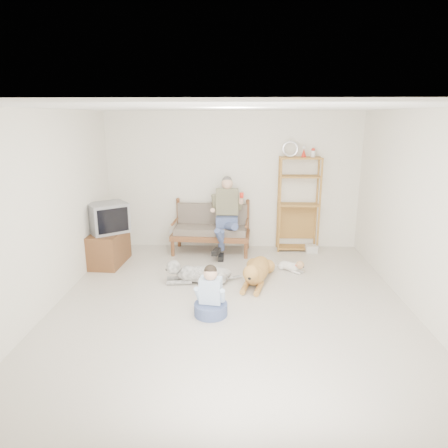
{
  "coord_description": "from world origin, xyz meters",
  "views": [
    {
      "loc": [
        0.06,
        -5.12,
        2.6
      ],
      "look_at": [
        -0.13,
        1.0,
        0.94
      ],
      "focal_mm": 32.0,
      "sensor_mm": 36.0,
      "label": 1
    }
  ],
  "objects_px": {
    "golden_retriever": "(256,271)",
    "tv_stand": "(109,248)",
    "loveseat": "(211,227)",
    "etagere": "(298,203)"
  },
  "relations": [
    {
      "from": "golden_retriever",
      "to": "etagere",
      "type": "bearing_deg",
      "value": 74.86
    },
    {
      "from": "golden_retriever",
      "to": "tv_stand",
      "type": "bearing_deg",
      "value": 177.15
    },
    {
      "from": "loveseat",
      "to": "golden_retriever",
      "type": "height_order",
      "value": "loveseat"
    },
    {
      "from": "loveseat",
      "to": "golden_retriever",
      "type": "bearing_deg",
      "value": -57.52
    },
    {
      "from": "loveseat",
      "to": "etagere",
      "type": "bearing_deg",
      "value": 8.62
    },
    {
      "from": "tv_stand",
      "to": "etagere",
      "type": "bearing_deg",
      "value": 18.26
    },
    {
      "from": "etagere",
      "to": "tv_stand",
      "type": "bearing_deg",
      "value": -165.71
    },
    {
      "from": "loveseat",
      "to": "tv_stand",
      "type": "relative_size",
      "value": 1.66
    },
    {
      "from": "etagere",
      "to": "golden_retriever",
      "type": "xyz_separation_m",
      "value": [
        -0.89,
        -1.65,
        -0.77
      ]
    },
    {
      "from": "loveseat",
      "to": "etagere",
      "type": "distance_m",
      "value": 1.78
    }
  ]
}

